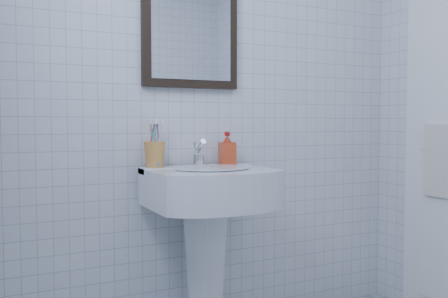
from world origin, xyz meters
TOP-DOWN VIEW (x-y plane):
  - wall_back at (0.00, 1.20)m, footprint 2.20×0.02m
  - washbasin at (-0.16, 0.99)m, footprint 0.56×0.41m
  - faucet at (-0.16, 1.09)m, footprint 0.05×0.12m
  - toothbrush_cup at (-0.38, 1.11)m, footprint 0.12×0.12m
  - soap_dispenser at (0.01, 1.12)m, footprint 0.08×0.08m
  - wall_mirror at (-0.16, 1.18)m, footprint 0.50×0.04m
  - towel_ring at (1.06, 0.71)m, footprint 0.01×0.18m
  - hand_towel at (1.04, 0.71)m, footprint 0.03×0.16m

SIDE VIEW (x-z plane):
  - washbasin at x=-0.16m, z-range 0.15..1.01m
  - hand_towel at x=1.04m, z-range 0.68..1.06m
  - faucet at x=-0.16m, z-range 0.84..0.98m
  - toothbrush_cup at x=-0.38m, z-range 0.86..0.98m
  - soap_dispenser at x=0.01m, z-range 0.86..1.02m
  - towel_ring at x=1.06m, z-range 0.96..1.14m
  - wall_back at x=0.00m, z-range 0.00..2.50m
  - wall_mirror at x=-0.16m, z-range 1.24..1.86m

